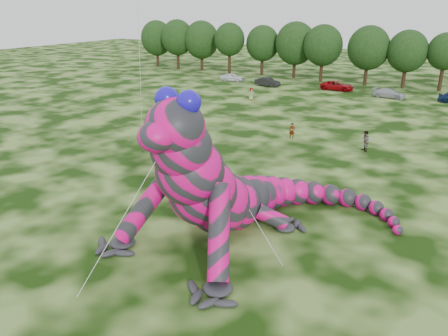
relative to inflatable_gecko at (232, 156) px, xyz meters
name	(u,v)px	position (x,y,z in m)	size (l,w,h in m)	color
ground	(307,278)	(5.73, -2.92, -4.41)	(240.00, 240.00, 0.00)	#16330A
inflatable_gecko	(232,156)	(0.00, 0.00, 0.00)	(14.86, 17.65, 8.83)	#D3086F
flying_kite	(138,2)	(-10.25, 4.94, 8.13)	(4.40, 4.32, 14.51)	red
tree_0	(157,44)	(-48.83, 56.32, 0.34)	(6.91, 6.22, 9.51)	black
tree_1	(178,44)	(-42.63, 55.13, 0.49)	(6.74, 6.07, 9.81)	black
tree_2	(202,46)	(-37.29, 55.84, 0.41)	(7.04, 6.34, 9.64)	black
tree_3	(229,49)	(-29.99, 54.15, 0.31)	(5.81, 5.23, 9.44)	black
tree_4	(262,50)	(-23.91, 55.79, 0.12)	(6.22, 5.60, 9.06)	black
tree_5	(295,50)	(-17.40, 55.52, 0.49)	(7.16, 6.44, 9.80)	black
tree_6	(322,53)	(-11.83, 53.77, 0.33)	(6.52, 5.86, 9.49)	black
tree_7	(368,56)	(-4.35, 53.89, 0.32)	(6.68, 6.01, 9.48)	black
tree_8	(406,59)	(1.51, 54.07, 0.06)	(6.14, 5.53, 8.94)	black
tree_9	(444,62)	(6.79, 54.43, -0.07)	(5.27, 4.74, 8.68)	black
car_0	(232,77)	(-25.34, 46.70, -3.73)	(1.62, 4.04, 1.38)	white
car_1	(268,82)	(-17.93, 45.10, -3.72)	(1.47, 4.23, 1.39)	black
car_2	(337,86)	(-7.01, 47.03, -3.71)	(2.33, 5.06, 1.41)	#94070C
car_3	(389,93)	(1.04, 44.88, -3.77)	(1.80, 4.44, 1.29)	#AEB2B7
spectator_4	(251,94)	(-15.27, 33.72, -3.54)	(0.85, 0.55, 1.74)	gray
spectator_1	(365,141)	(3.62, 18.31, -3.47)	(0.92, 0.72, 1.89)	gray
spectator_0	(292,131)	(-3.54, 18.88, -3.62)	(0.58, 0.38, 1.58)	gray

